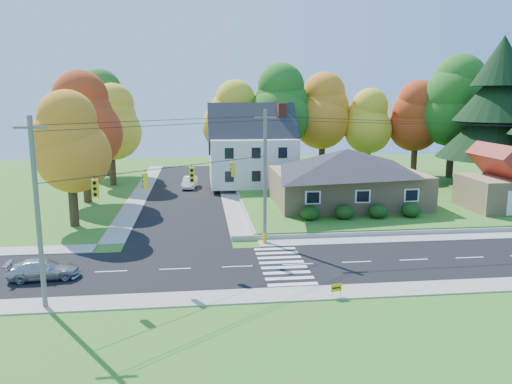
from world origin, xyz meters
TOP-DOWN VIEW (x-y plane):
  - ground at (0.00, 0.00)m, footprint 120.00×120.00m
  - road_main at (0.00, 0.00)m, footprint 90.00×8.00m
  - road_cross at (-8.00, 26.00)m, footprint 8.00×44.00m
  - sidewalk_north at (0.00, 5.00)m, footprint 90.00×2.00m
  - sidewalk_south at (0.00, -5.00)m, footprint 90.00×2.00m
  - lawn at (13.00, 21.00)m, footprint 30.00×30.00m
  - ranch_house at (8.00, 16.00)m, footprint 14.60×10.60m
  - colonial_house at (0.04, 28.00)m, footprint 10.40×8.40m
  - garage at (22.00, 11.99)m, footprint 7.30×6.30m
  - hedge_row at (7.50, 9.80)m, footprint 10.70×1.70m
  - traffic_infrastructure at (-0.15, 1.35)m, footprint 38.10×10.66m
  - tree_lot_0 at (-2.00, 34.00)m, footprint 6.72×6.72m
  - tree_lot_1 at (4.00, 33.00)m, footprint 7.84×7.84m
  - tree_lot_2 at (10.00, 34.00)m, footprint 7.28×7.28m
  - tree_lot_3 at (16.00, 33.00)m, footprint 6.16×6.16m
  - tree_lot_4 at (22.00, 32.00)m, footprint 6.72×6.72m
  - tree_lot_5 at (26.00, 30.00)m, footprint 8.40×8.40m
  - conifer_east_a at (27.00, 22.00)m, footprint 12.80×12.80m
  - tree_west_0 at (-17.00, 12.00)m, footprint 6.16×6.16m
  - tree_west_1 at (-18.00, 22.00)m, footprint 7.28×7.28m
  - tree_west_2 at (-17.00, 32.00)m, footprint 6.72×6.72m
  - tree_west_3 at (-19.00, 40.00)m, footprint 7.84×7.84m
  - silver_sedan at (-15.80, -0.85)m, footprint 4.32×2.10m
  - white_car at (-7.50, 28.79)m, footprint 2.01×4.33m
  - fire_hydrant at (-1.58, 4.91)m, footprint 0.44×0.35m
  - yard_sign at (1.00, -5.70)m, footprint 0.64×0.15m

SIDE VIEW (x-z plane):
  - ground at x=0.00m, z-range 0.00..0.00m
  - road_main at x=0.00m, z-range 0.00..0.02m
  - road_cross at x=-8.00m, z-range 0.00..0.02m
  - sidewalk_north at x=0.00m, z-range 0.00..0.08m
  - sidewalk_south at x=0.00m, z-range 0.00..0.08m
  - lawn at x=13.00m, z-range 0.00..0.50m
  - fire_hydrant at x=-1.58m, z-range -0.02..0.76m
  - yard_sign at x=1.00m, z-range 0.17..0.97m
  - silver_sedan at x=-15.80m, z-range 0.02..1.23m
  - white_car at x=-7.50m, z-range 0.02..1.40m
  - hedge_row at x=7.50m, z-range 0.50..1.77m
  - garage at x=22.00m, z-range 0.54..5.14m
  - ranch_house at x=8.00m, z-range 0.57..5.97m
  - colonial_house at x=0.04m, z-range -0.22..9.38m
  - traffic_infrastructure at x=-0.15m, z-range 0.15..10.15m
  - tree_west_0 at x=-17.00m, z-range 1.42..12.89m
  - tree_lot_3 at x=16.00m, z-range 1.92..13.39m
  - tree_west_2 at x=-17.00m, z-range 1.55..14.06m
  - tree_lot_0 at x=-2.00m, z-range 2.05..14.56m
  - tree_lot_4 at x=22.00m, z-range 2.05..14.56m
  - tree_west_1 at x=-18.00m, z-range 1.68..15.24m
  - tree_lot_2 at x=10.00m, z-range 2.18..15.74m
  - tree_west_3 at x=-19.00m, z-range 1.81..16.41m
  - conifer_east_a at x=27.00m, z-range 0.91..17.87m
  - tree_lot_1 at x=4.00m, z-range 2.31..16.91m
  - tree_lot_5 at x=26.00m, z-range 2.45..18.09m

